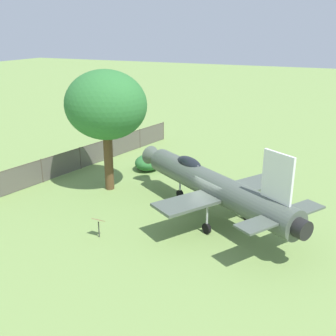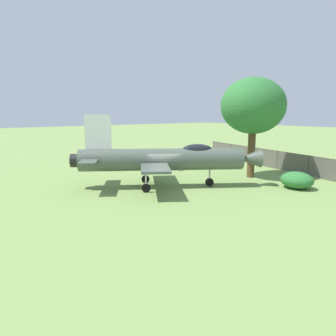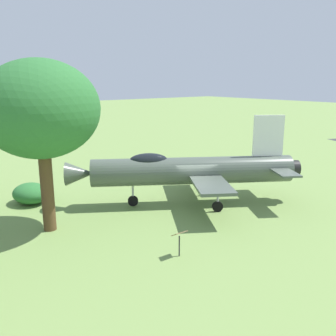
{
  "view_description": "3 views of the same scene",
  "coord_description": "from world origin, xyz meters",
  "px_view_note": "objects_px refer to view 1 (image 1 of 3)",
  "views": [
    {
      "loc": [
        -6.24,
        20.48,
        10.62
      ],
      "look_at": [
        3.22,
        -0.59,
        2.5
      ],
      "focal_mm": 42.89,
      "sensor_mm": 36.0,
      "label": 1
    },
    {
      "loc": [
        -13.58,
        -18.62,
        5.41
      ],
      "look_at": [
        -0.55,
        -1.46,
        1.66
      ],
      "focal_mm": 34.93,
      "sensor_mm": 36.0,
      "label": 2
    },
    {
      "loc": [
        14.15,
        15.41,
        7.2
      ],
      "look_at": [
        1.42,
        -0.52,
        2.3
      ],
      "focal_mm": 39.64,
      "sensor_mm": 36.0,
      "label": 3
    }
  ],
  "objects_px": {
    "shade_tree": "(106,106)",
    "shrub_near_fence": "(148,162)",
    "display_jet": "(211,184)",
    "info_plaque": "(98,223)"
  },
  "relations": [
    {
      "from": "shade_tree",
      "to": "info_plaque",
      "type": "xyz_separation_m",
      "value": [
        -3.14,
        6.1,
        -4.96
      ]
    },
    {
      "from": "shade_tree",
      "to": "info_plaque",
      "type": "height_order",
      "value": "shade_tree"
    },
    {
      "from": "shade_tree",
      "to": "shrub_near_fence",
      "type": "distance_m",
      "value": 7.0
    },
    {
      "from": "info_plaque",
      "to": "display_jet",
      "type": "bearing_deg",
      "value": -133.77
    },
    {
      "from": "shrub_near_fence",
      "to": "info_plaque",
      "type": "height_order",
      "value": "shrub_near_fence"
    },
    {
      "from": "shade_tree",
      "to": "shrub_near_fence",
      "type": "height_order",
      "value": "shade_tree"
    },
    {
      "from": "shade_tree",
      "to": "shrub_near_fence",
      "type": "bearing_deg",
      "value": -98.09
    },
    {
      "from": "shade_tree",
      "to": "display_jet",
      "type": "bearing_deg",
      "value": 170.57
    },
    {
      "from": "display_jet",
      "to": "shrub_near_fence",
      "type": "relative_size",
      "value": 5.28
    },
    {
      "from": "display_jet",
      "to": "shrub_near_fence",
      "type": "bearing_deg",
      "value": -7.3
    }
  ]
}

